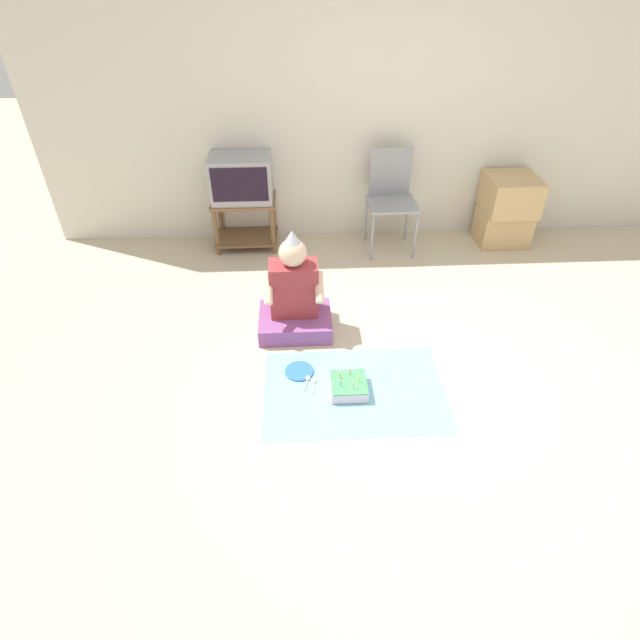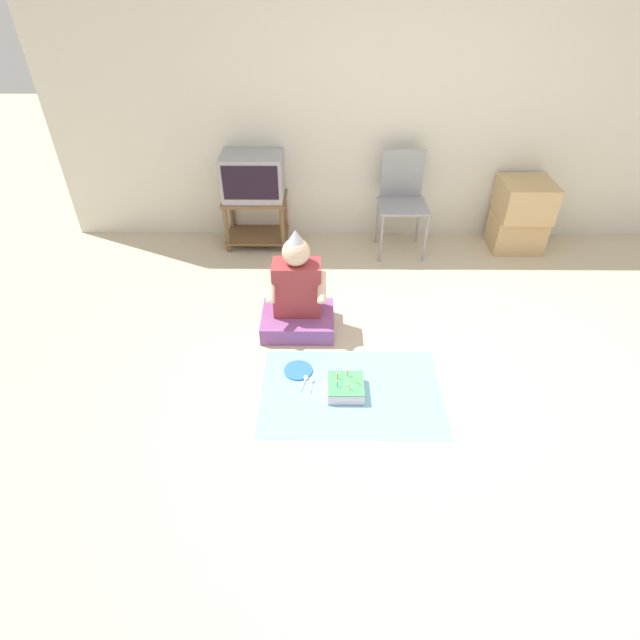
% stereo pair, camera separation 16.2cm
% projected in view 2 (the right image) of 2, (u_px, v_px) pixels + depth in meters
% --- Properties ---
extents(ground_plane, '(16.00, 16.00, 0.00)m').
position_uv_depth(ground_plane, '(420.00, 386.00, 3.44)').
color(ground_plane, beige).
extents(wall_back, '(6.40, 0.06, 2.55)m').
position_uv_depth(wall_back, '(399.00, 104.00, 4.45)').
color(wall_back, beige).
rests_on(wall_back, ground_plane).
extents(tv_stand, '(0.60, 0.41, 0.49)m').
position_uv_depth(tv_stand, '(256.00, 217.00, 4.87)').
color(tv_stand, brown).
rests_on(tv_stand, ground_plane).
extents(tv, '(0.56, 0.40, 0.41)m').
position_uv_depth(tv, '(253.00, 176.00, 4.62)').
color(tv, '#99999E').
rests_on(tv, tv_stand).
extents(folding_chair, '(0.46, 0.43, 0.94)m').
position_uv_depth(folding_chair, '(402.00, 195.00, 4.65)').
color(folding_chair, gray).
rests_on(folding_chair, ground_plane).
extents(cardboard_box_stack, '(0.48, 0.48, 0.68)m').
position_uv_depth(cardboard_box_stack, '(521.00, 214.00, 4.76)').
color(cardboard_box_stack, tan).
rests_on(cardboard_box_stack, ground_plane).
extents(person_seated, '(0.56, 0.43, 0.84)m').
position_uv_depth(person_seated, '(297.00, 298.00, 3.80)').
color(person_seated, '#8C4C8C').
rests_on(person_seated, ground_plane).
extents(party_cloth, '(1.23, 0.83, 0.01)m').
position_uv_depth(party_cloth, '(351.00, 392.00, 3.40)').
color(party_cloth, '#7FC6E0').
rests_on(party_cloth, ground_plane).
extents(birthday_cake, '(0.25, 0.25, 0.14)m').
position_uv_depth(birthday_cake, '(346.00, 387.00, 3.37)').
color(birthday_cake, silver).
rests_on(birthday_cake, party_cloth).
extents(paper_plate, '(0.20, 0.20, 0.01)m').
position_uv_depth(paper_plate, '(298.00, 370.00, 3.55)').
color(paper_plate, blue).
rests_on(paper_plate, party_cloth).
extents(plastic_spoon_near, '(0.05, 0.14, 0.01)m').
position_uv_depth(plastic_spoon_near, '(305.00, 379.00, 3.48)').
color(plastic_spoon_near, white).
rests_on(plastic_spoon_near, party_cloth).
extents(plastic_spoon_far, '(0.04, 0.15, 0.01)m').
position_uv_depth(plastic_spoon_far, '(312.00, 382.00, 3.46)').
color(plastic_spoon_far, white).
rests_on(plastic_spoon_far, party_cloth).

